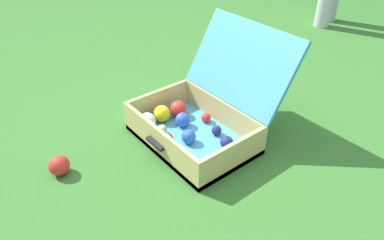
{
  "coord_description": "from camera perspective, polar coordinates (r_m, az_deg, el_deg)",
  "views": [
    {
      "loc": [
        1.13,
        -0.84,
        1.02
      ],
      "look_at": [
        0.09,
        -0.01,
        0.12
      ],
      "focal_mm": 33.39,
      "sensor_mm": 36.0,
      "label": 1
    }
  ],
  "objects": [
    {
      "name": "ground_plane",
      "position": [
        1.74,
        -1.63,
        -1.68
      ],
      "size": [
        16.0,
        16.0,
        0.0
      ],
      "primitive_type": "plane",
      "color": "#336B28"
    },
    {
      "name": "stray_ball_on_grass",
      "position": [
        1.58,
        -20.46,
        -6.8
      ],
      "size": [
        0.09,
        0.09,
        0.09
      ],
      "primitive_type": "sphere",
      "color": "red",
      "rests_on": "ground"
    },
    {
      "name": "open_suitcase",
      "position": [
        1.66,
        1.42,
        0.85
      ],
      "size": [
        0.56,
        0.61,
        0.48
      ],
      "color": "#4799C6",
      "rests_on": "ground"
    }
  ]
}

